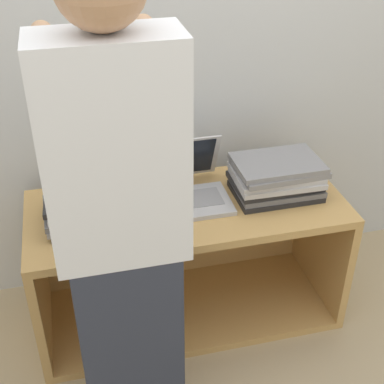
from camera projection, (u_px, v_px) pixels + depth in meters
The scene contains 7 objects.
ground_plane at pixel (203, 355), 2.38m from camera, with size 12.00×12.00×0.00m, color tan.
wall_back at pixel (166, 43), 2.29m from camera, with size 8.00×0.05×2.40m.
cart at pixel (184, 252), 2.50m from camera, with size 1.36×0.57×0.62m.
laptop_open at pixel (184, 188), 2.30m from camera, with size 0.37×0.36×0.25m.
laptop_stack_left at pixel (92, 206), 2.17m from camera, with size 0.39×0.28×0.12m.
laptop_stack_right at pixel (276, 177), 2.32m from camera, with size 0.39×0.28×0.17m.
person at pixel (122, 238), 1.64m from camera, with size 0.40×0.54×1.75m.
Camera 1 is at (-0.43, -1.56, 1.89)m, focal length 50.00 mm.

